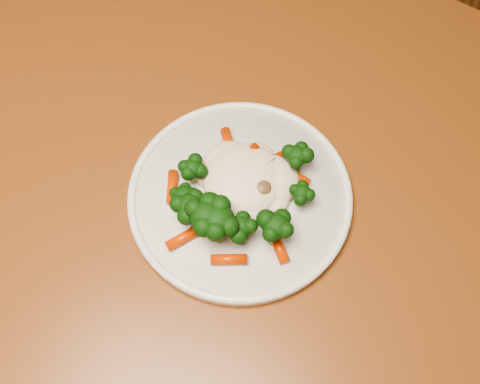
% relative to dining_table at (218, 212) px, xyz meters
% --- Properties ---
extents(dining_table, '(1.45, 1.15, 0.75)m').
position_rel_dining_table_xyz_m(dining_table, '(0.00, 0.00, 0.00)').
color(dining_table, brown).
rests_on(dining_table, ground).
extents(plate, '(0.26, 0.26, 0.01)m').
position_rel_dining_table_xyz_m(plate, '(0.04, -0.02, 0.10)').
color(plate, white).
rests_on(plate, dining_table).
extents(meal, '(0.17, 0.17, 0.05)m').
position_rel_dining_table_xyz_m(meal, '(0.03, -0.03, 0.13)').
color(meal, '#FCEDC9').
rests_on(meal, plate).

